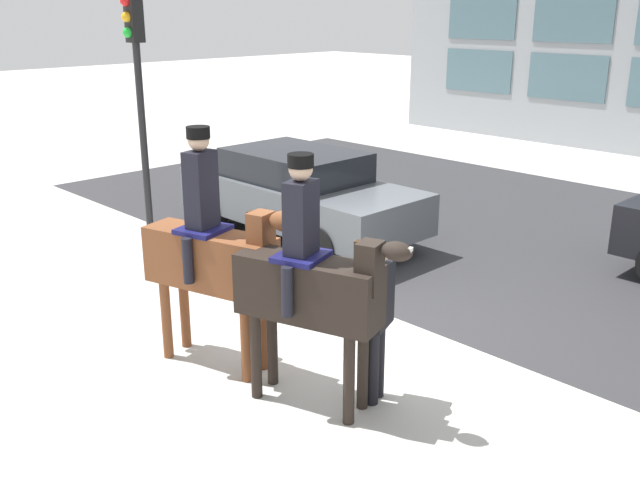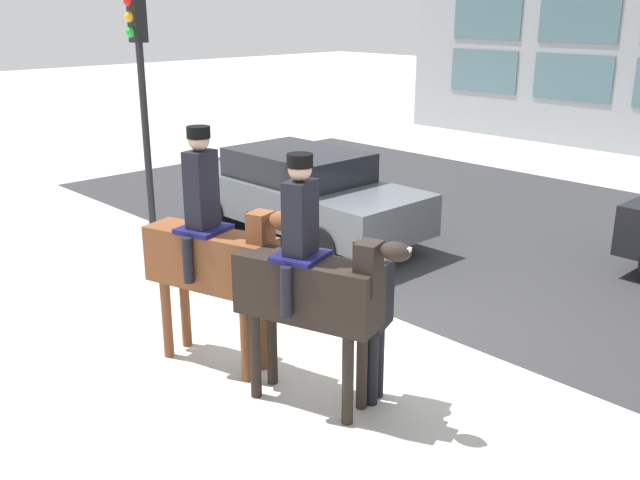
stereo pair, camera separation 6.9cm
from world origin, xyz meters
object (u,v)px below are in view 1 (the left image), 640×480
Objects in this scene: mounted_horse_companion at (311,283)px; traffic_light at (138,83)px; mounted_horse_lead at (213,252)px; pedestrian_bystander at (375,310)px; street_car_near_lane at (299,192)px.

mounted_horse_companion is 5.46m from traffic_light.
traffic_light is (-3.80, 1.49, 1.36)m from mounted_horse_lead.
mounted_horse_lead is 1.04× the size of mounted_horse_companion.
traffic_light reaches higher than mounted_horse_companion.
traffic_light is at bearing 142.71° from mounted_horse_lead.
mounted_horse_lead is at bearing -0.18° from pedestrian_bystander.
mounted_horse_companion is 1.51× the size of pedestrian_bystander.
traffic_light is (-1.08, -2.24, 1.88)m from street_car_near_lane.
mounted_horse_companion is at bearing -41.50° from street_car_near_lane.
street_car_near_lane is 3.12m from traffic_light.
pedestrian_bystander is at bearing -34.92° from street_car_near_lane.
street_car_near_lane is at bearing -55.99° from pedestrian_bystander.
mounted_horse_companion reaches higher than street_car_near_lane.
mounted_horse_companion is at bearing 30.08° from pedestrian_bystander.
pedestrian_bystander reaches higher than street_car_near_lane.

